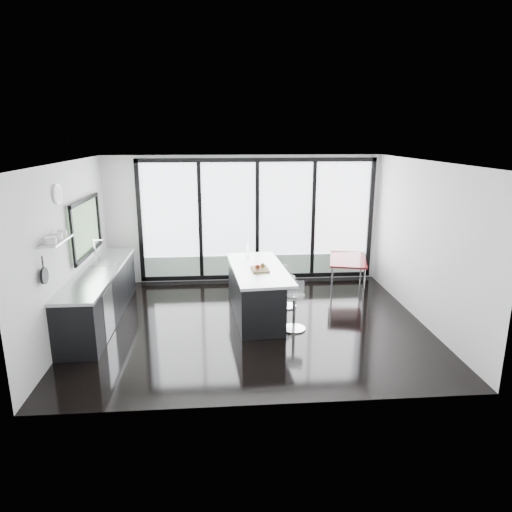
{
  "coord_description": "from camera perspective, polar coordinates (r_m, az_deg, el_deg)",
  "views": [
    {
      "loc": [
        -0.52,
        -7.43,
        3.23
      ],
      "look_at": [
        0.1,
        0.3,
        1.15
      ],
      "focal_mm": 32.0,
      "sensor_mm": 36.0,
      "label": 1
    }
  ],
  "objects": [
    {
      "name": "bar_stool_near",
      "position": [
        7.79,
        4.77,
        -6.97
      ],
      "size": [
        0.49,
        0.49,
        0.64
      ],
      "primitive_type": "cylinder",
      "rotation": [
        0.0,
        0.0,
        -0.24
      ],
      "color": "silver",
      "rests_on": "floor"
    },
    {
      "name": "bar_stool_far",
      "position": [
        8.78,
        3.83,
        -4.45
      ],
      "size": [
        0.5,
        0.5,
        0.62
      ],
      "primitive_type": "cylinder",
      "rotation": [
        0.0,
        0.0,
        0.38
      ],
      "color": "silver",
      "rests_on": "floor"
    },
    {
      "name": "ceiling",
      "position": [
        7.46,
        -0.59,
        11.71
      ],
      "size": [
        6.0,
        5.0,
        0.0
      ],
      "primitive_type": "cube",
      "color": "white",
      "rests_on": "wall_back"
    },
    {
      "name": "wall_front",
      "position": [
        5.28,
        1.36,
        -5.26
      ],
      "size": [
        6.0,
        0.0,
        2.8
      ],
      "primitive_type": "cube",
      "color": "silver",
      "rests_on": "ground"
    },
    {
      "name": "wall_back",
      "position": [
        10.12,
        -0.02,
        3.85
      ],
      "size": [
        6.0,
        0.09,
        2.8
      ],
      "color": "silver",
      "rests_on": "ground"
    },
    {
      "name": "red_table",
      "position": [
        9.9,
        11.32,
        -2.23
      ],
      "size": [
        1.02,
        1.42,
        0.69
      ],
      "primitive_type": "cube",
      "rotation": [
        0.0,
        0.0,
        -0.25
      ],
      "color": "maroon",
      "rests_on": "floor"
    },
    {
      "name": "floor",
      "position": [
        8.12,
        -0.54,
        -8.43
      ],
      "size": [
        6.0,
        5.0,
        0.0
      ],
      "primitive_type": "cube",
      "color": "black",
      "rests_on": "ground"
    },
    {
      "name": "island",
      "position": [
        8.34,
        -0.18,
        -4.4
      ],
      "size": [
        1.09,
        2.27,
        1.17
      ],
      "color": "black",
      "rests_on": "floor"
    },
    {
      "name": "wall_left",
      "position": [
        8.25,
        -21.8,
        2.27
      ],
      "size": [
        0.26,
        5.0,
        2.8
      ],
      "color": "silver",
      "rests_on": "ground"
    },
    {
      "name": "wall_right",
      "position": [
        8.42,
        20.26,
        1.53
      ],
      "size": [
        0.0,
        5.0,
        2.8
      ],
      "primitive_type": "cube",
      "color": "silver",
      "rests_on": "ground"
    },
    {
      "name": "counter_cabinets",
      "position": [
        8.57,
        -18.92,
        -4.65
      ],
      "size": [
        0.69,
        3.24,
        1.36
      ],
      "color": "black",
      "rests_on": "floor"
    }
  ]
}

